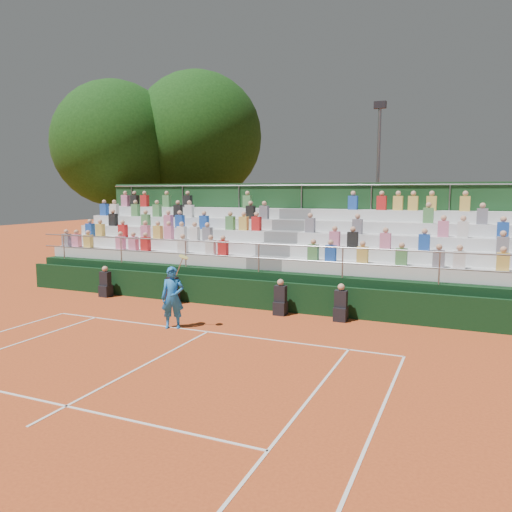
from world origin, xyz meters
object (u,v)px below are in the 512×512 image
at_px(tennis_player, 173,297).
at_px(floodlight_mast, 378,174).
at_px(tree_east, 198,137).
at_px(tree_west, 116,144).

height_order(tennis_player, floodlight_mast, floodlight_mast).
bearing_deg(floodlight_mast, tree_east, 179.18).
height_order(tree_west, floodlight_mast, tree_west).
relative_size(tennis_player, tree_east, 0.20).
bearing_deg(tree_west, tree_east, 36.84).
distance_m(tree_east, floodlight_mast, 10.88).
distance_m(tree_west, floodlight_mast, 14.76).
xyz_separation_m(tree_east, floodlight_mast, (10.63, -0.15, -2.29)).
height_order(tree_east, floodlight_mast, tree_east).
height_order(tennis_player, tree_west, tree_west).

